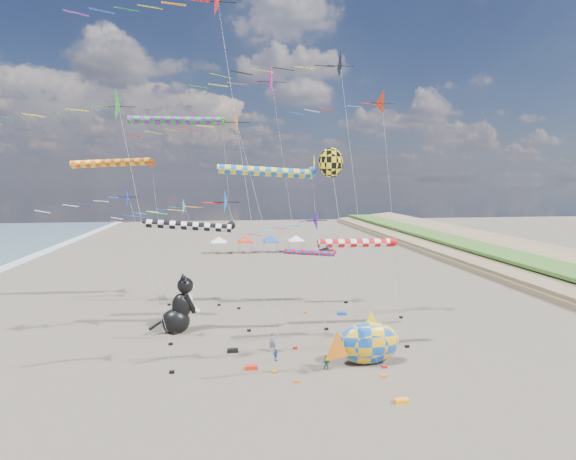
{
  "coord_description": "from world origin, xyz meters",
  "views": [
    {
      "loc": [
        -4.79,
        -26.16,
        14.17
      ],
      "look_at": [
        0.61,
        12.0,
        9.83
      ],
      "focal_mm": 28.0,
      "sensor_mm": 36.0,
      "label": 1
    }
  ],
  "objects_px": {
    "cat_inflatable": "(178,303)",
    "child_blue": "(276,355)",
    "child_green": "(327,363)",
    "parked_car": "(327,250)",
    "fish_inflatable": "(367,343)",
    "person_adult": "(273,342)"
  },
  "relations": [
    {
      "from": "cat_inflatable",
      "to": "child_blue",
      "type": "relative_size",
      "value": 5.77
    },
    {
      "from": "child_green",
      "to": "parked_car",
      "type": "height_order",
      "value": "child_green"
    },
    {
      "from": "fish_inflatable",
      "to": "child_green",
      "type": "relative_size",
      "value": 6.06
    },
    {
      "from": "cat_inflatable",
      "to": "person_adult",
      "type": "bearing_deg",
      "value": -56.4
    },
    {
      "from": "person_adult",
      "to": "fish_inflatable",
      "type": "bearing_deg",
      "value": -23.98
    },
    {
      "from": "cat_inflatable",
      "to": "fish_inflatable",
      "type": "bearing_deg",
      "value": -51.51
    },
    {
      "from": "child_blue",
      "to": "parked_car",
      "type": "relative_size",
      "value": 0.29
    },
    {
      "from": "cat_inflatable",
      "to": "child_blue",
      "type": "distance_m",
      "value": 11.69
    },
    {
      "from": "child_blue",
      "to": "person_adult",
      "type": "bearing_deg",
      "value": 59.11
    },
    {
      "from": "child_green",
      "to": "child_blue",
      "type": "xyz_separation_m",
      "value": [
        -3.59,
        2.23,
        -0.08
      ]
    },
    {
      "from": "fish_inflatable",
      "to": "parked_car",
      "type": "height_order",
      "value": "fish_inflatable"
    },
    {
      "from": "cat_inflatable",
      "to": "child_green",
      "type": "height_order",
      "value": "cat_inflatable"
    },
    {
      "from": "parked_car",
      "to": "cat_inflatable",
      "type": "bearing_deg",
      "value": 148.15
    },
    {
      "from": "person_adult",
      "to": "child_blue",
      "type": "height_order",
      "value": "person_adult"
    },
    {
      "from": "person_adult",
      "to": "child_green",
      "type": "height_order",
      "value": "person_adult"
    },
    {
      "from": "cat_inflatable",
      "to": "child_green",
      "type": "bearing_deg",
      "value": -60.31
    },
    {
      "from": "cat_inflatable",
      "to": "person_adult",
      "type": "relative_size",
      "value": 3.23
    },
    {
      "from": "child_blue",
      "to": "parked_car",
      "type": "xyz_separation_m",
      "value": [
        15.86,
        50.47,
        0.08
      ]
    },
    {
      "from": "person_adult",
      "to": "child_green",
      "type": "relative_size",
      "value": 1.52
    },
    {
      "from": "cat_inflatable",
      "to": "child_green",
      "type": "xyz_separation_m",
      "value": [
        11.78,
        -10.27,
        -2.16
      ]
    },
    {
      "from": "cat_inflatable",
      "to": "person_adult",
      "type": "height_order",
      "value": "cat_inflatable"
    },
    {
      "from": "cat_inflatable",
      "to": "fish_inflatable",
      "type": "xyz_separation_m",
      "value": [
        15.14,
        -9.57,
        -1.04
      ]
    }
  ]
}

